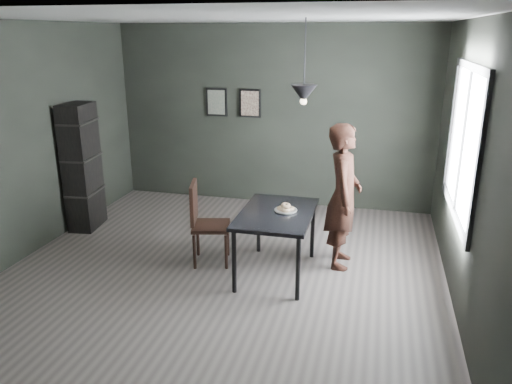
% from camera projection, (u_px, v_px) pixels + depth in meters
% --- Properties ---
extents(ground, '(5.00, 5.00, 0.00)m').
position_uv_depth(ground, '(226.00, 267.00, 5.91)').
color(ground, '#3C3734').
rests_on(ground, ground).
extents(back_wall, '(5.00, 0.10, 2.80)m').
position_uv_depth(back_wall, '(272.00, 117.00, 7.80)').
color(back_wall, black).
rests_on(back_wall, ground).
extents(ceiling, '(5.00, 5.00, 0.02)m').
position_uv_depth(ceiling, '(221.00, 18.00, 5.06)').
color(ceiling, silver).
rests_on(ceiling, ground).
extents(window_assembly, '(0.04, 1.96, 1.56)m').
position_uv_depth(window_assembly, '(463.00, 142.00, 5.04)').
color(window_assembly, white).
rests_on(window_assembly, ground).
extents(cafe_table, '(0.80, 1.20, 0.75)m').
position_uv_depth(cafe_table, '(277.00, 219.00, 5.57)').
color(cafe_table, black).
rests_on(cafe_table, ground).
extents(white_plate, '(0.23, 0.23, 0.01)m').
position_uv_depth(white_plate, '(286.00, 211.00, 5.57)').
color(white_plate, silver).
rests_on(white_plate, cafe_table).
extents(donut_pile, '(0.20, 0.20, 0.08)m').
position_uv_depth(donut_pile, '(286.00, 208.00, 5.56)').
color(donut_pile, beige).
rests_on(donut_pile, white_plate).
extents(woman, '(0.42, 0.63, 1.70)m').
position_uv_depth(woman, '(343.00, 196.00, 5.75)').
color(woman, black).
rests_on(woman, ground).
extents(wood_chair, '(0.52, 0.52, 1.00)m').
position_uv_depth(wood_chair, '(203.00, 218.00, 5.89)').
color(wood_chair, black).
rests_on(wood_chair, ground).
extents(shelf_unit, '(0.41, 0.62, 1.76)m').
position_uv_depth(shelf_unit, '(82.00, 167.00, 6.91)').
color(shelf_unit, black).
rests_on(shelf_unit, ground).
extents(pendant_lamp, '(0.28, 0.28, 0.86)m').
position_uv_depth(pendant_lamp, '(304.00, 93.00, 5.18)').
color(pendant_lamp, black).
rests_on(pendant_lamp, ground).
extents(framed_print_left, '(0.34, 0.04, 0.44)m').
position_uv_depth(framed_print_left, '(217.00, 102.00, 7.91)').
color(framed_print_left, black).
rests_on(framed_print_left, ground).
extents(framed_print_right, '(0.34, 0.04, 0.44)m').
position_uv_depth(framed_print_right, '(250.00, 103.00, 7.78)').
color(framed_print_right, black).
rests_on(framed_print_right, ground).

